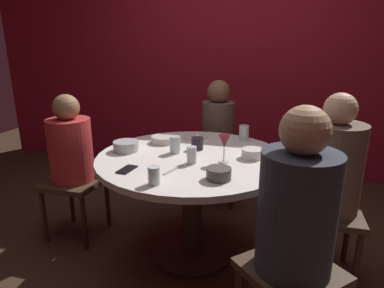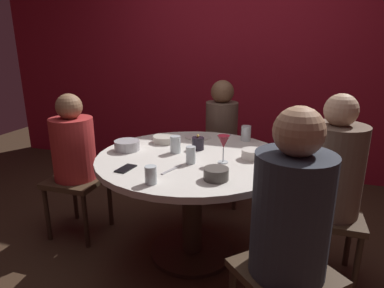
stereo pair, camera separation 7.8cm
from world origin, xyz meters
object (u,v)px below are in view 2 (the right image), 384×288
(cup_center_front, at_px, (191,155))
(seated_diner_left, at_px, (74,150))
(seated_diner_right, at_px, (333,171))
(seated_diner_front_right, at_px, (291,214))
(wine_glass, at_px, (224,143))
(bowl_salad_center, at_px, (252,154))
(cup_by_left_diner, at_px, (175,144))
(candle_holder, at_px, (198,143))
(cup_by_right_diner, at_px, (246,133))
(bowl_small_white, at_px, (216,174))
(bowl_serving_large, at_px, (127,145))
(dinner_plate, at_px, (198,137))
(dining_table, at_px, (192,178))
(seated_diner_back, at_px, (221,128))
(cup_near_candle, at_px, (151,175))
(bowl_sauce_side, at_px, (165,139))
(cell_phone, at_px, (126,169))

(cup_center_front, bearing_deg, seated_diner_left, 171.50)
(seated_diner_right, xyz_separation_m, seated_diner_front_right, (-0.23, -0.65, 0.02))
(wine_glass, xyz_separation_m, bowl_salad_center, (0.16, 0.13, -0.10))
(seated_diner_left, distance_m, cup_by_left_diner, 0.81)
(wine_glass, distance_m, bowl_salad_center, 0.23)
(candle_holder, height_order, cup_by_left_diner, cup_by_left_diner)
(cup_center_front, bearing_deg, seated_diner_front_right, -39.53)
(seated_diner_left, distance_m, cup_by_right_diner, 1.31)
(seated_diner_front_right, bearing_deg, cup_center_front, 5.47)
(bowl_small_white, bearing_deg, cup_center_front, 135.55)
(wine_glass, bearing_deg, seated_diner_right, 6.43)
(cup_by_left_diner, relative_size, cup_by_right_diner, 1.02)
(cup_by_left_diner, bearing_deg, bowl_serving_large, -172.28)
(wine_glass, xyz_separation_m, dinner_plate, (-0.31, 0.50, -0.12))
(cup_center_front, bearing_deg, cup_by_left_diner, 134.02)
(cup_by_left_diner, distance_m, cup_center_front, 0.23)
(seated_diner_left, xyz_separation_m, bowl_small_white, (1.18, -0.35, 0.08))
(dining_table, relative_size, seated_diner_right, 1.06)
(wine_glass, bearing_deg, bowl_serving_large, 175.81)
(bowl_small_white, bearing_deg, seated_diner_left, 163.42)
(dinner_plate, height_order, bowl_salad_center, bowl_salad_center)
(dining_table, height_order, seated_diner_left, seated_diner_left)
(dinner_plate, bearing_deg, bowl_salad_center, -38.04)
(cup_by_left_diner, xyz_separation_m, cup_center_front, (0.16, -0.17, -0.00))
(seated_diner_front_right, distance_m, cup_by_right_diner, 1.17)
(seated_diner_back, xyz_separation_m, cup_near_candle, (-0.07, -1.42, 0.08))
(seated_diner_back, bearing_deg, cup_near_candle, -2.81)
(bowl_serving_large, bearing_deg, bowl_sauce_side, 54.93)
(wine_glass, relative_size, bowl_salad_center, 1.26)
(seated_diner_front_right, relative_size, bowl_salad_center, 8.82)
(seated_diner_right, relative_size, bowl_salad_center, 8.59)
(dinner_plate, height_order, bowl_small_white, bowl_small_white)
(bowl_salad_center, distance_m, cup_center_front, 0.41)
(dining_table, relative_size, cup_near_candle, 12.94)
(dinner_plate, xyz_separation_m, cup_near_candle, (0.01, -0.94, 0.04))
(seated_diner_right, bearing_deg, cup_by_left_diner, -1.37)
(bowl_serving_large, xyz_separation_m, bowl_salad_center, (0.86, 0.08, -0.00))
(cell_phone, relative_size, cup_by_left_diner, 1.20)
(seated_diner_front_right, height_order, bowl_salad_center, seated_diner_front_right)
(seated_diner_back, relative_size, seated_diner_front_right, 0.94)
(cell_phone, bearing_deg, dining_table, -123.38)
(bowl_sauce_side, distance_m, cup_by_left_diner, 0.27)
(seated_diner_front_right, distance_m, cup_by_left_diner, 1.03)
(seated_diner_left, xyz_separation_m, bowl_sauce_side, (0.65, 0.24, 0.07))
(seated_diner_front_right, height_order, cup_center_front, seated_diner_front_right)
(cup_by_left_diner, bearing_deg, wine_glass, -15.43)
(wine_glass, distance_m, bowl_serving_large, 0.70)
(seated_diner_left, height_order, seated_diner_front_right, seated_diner_front_right)
(seated_diner_left, height_order, cup_by_right_diner, seated_diner_left)
(seated_diner_right, height_order, wine_glass, seated_diner_right)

